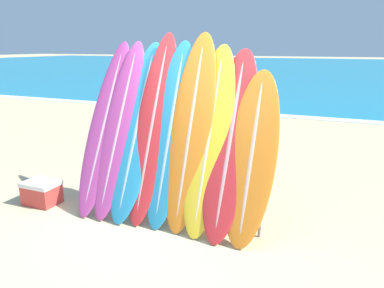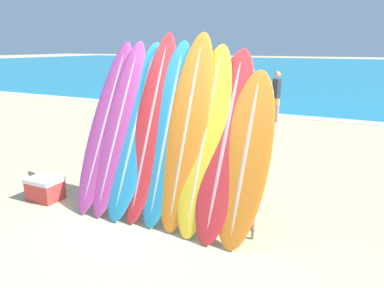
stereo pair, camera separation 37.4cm
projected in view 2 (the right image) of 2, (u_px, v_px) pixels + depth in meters
name	position (u px, v px, depth m)	size (l,w,h in m)	color
ground_plane	(163.00, 229.00, 4.72)	(160.00, 160.00, 0.00)	#CCB789
ocean_water	(360.00, 69.00, 37.28)	(120.00, 60.00, 0.01)	teal
surfboard_rack	(164.00, 187.00, 4.91)	(2.49, 0.04, 0.83)	gray
surfboard_slot_0	(106.00, 124.00, 5.33)	(0.49, 1.27, 2.32)	#B23D8E
surfboard_slot_1	(120.00, 126.00, 5.20)	(0.51, 1.23, 2.33)	#B23D8E
surfboard_slot_2	(136.00, 128.00, 5.08)	(0.58, 1.23, 2.31)	teal
surfboard_slot_3	(151.00, 125.00, 4.97)	(0.50, 1.14, 2.44)	red
surfboard_slot_4	(167.00, 132.00, 4.84)	(0.53, 1.04, 2.33)	teal
surfboard_slot_5	(187.00, 130.00, 4.71)	(0.56, 1.05, 2.43)	orange
surfboard_slot_6	(205.00, 138.00, 4.61)	(0.55, 1.10, 2.28)	yellow
surfboard_slot_7	(225.00, 143.00, 4.50)	(0.58, 1.18, 2.23)	red
surfboard_slot_8	(246.00, 157.00, 4.34)	(0.59, 0.98, 1.98)	orange
person_near_water	(205.00, 113.00, 7.20)	(0.25, 0.30, 1.80)	tan
person_mid_beach	(276.00, 95.00, 11.16)	(0.26, 0.24, 1.52)	tan
person_far_left	(225.00, 88.00, 12.03)	(0.28, 0.29, 1.68)	#A87A5B
cooler_box	(45.00, 189.00, 5.60)	(0.49, 0.38, 0.34)	red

